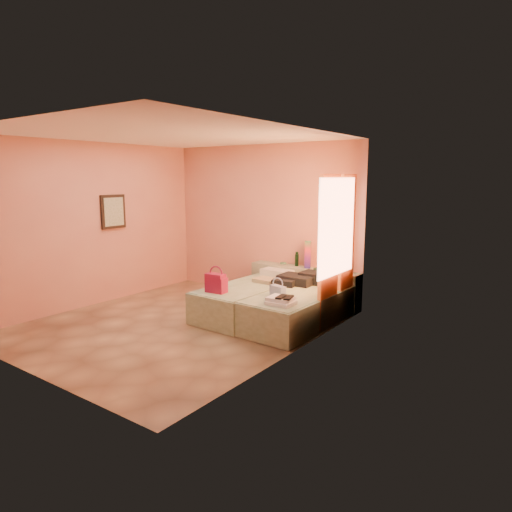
{
  "coord_description": "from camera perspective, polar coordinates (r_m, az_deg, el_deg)",
  "views": [
    {
      "loc": [
        4.83,
        -4.72,
        2.21
      ],
      "look_at": [
        0.84,
        0.85,
        1.02
      ],
      "focal_mm": 32.0,
      "sensor_mm": 36.0,
      "label": 1
    }
  ],
  "objects": [
    {
      "name": "khaki_garment",
      "position": [
        7.51,
        1.27,
        -3.05
      ],
      "size": [
        0.38,
        0.31,
        0.06
      ],
      "primitive_type": "cube",
      "rotation": [
        0.0,
        0.0,
        -0.04
      ],
      "color": "tan",
      "rests_on": "bed_left"
    },
    {
      "name": "water_bottle",
      "position": [
        8.1,
        5.12,
        -0.41
      ],
      "size": [
        0.08,
        0.08,
        0.24
      ],
      "primitive_type": "cylinder",
      "rotation": [
        0.0,
        0.0,
        0.18
      ],
      "color": "#13361A",
      "rests_on": "headboard_ledge"
    },
    {
      "name": "magenta_handbag",
      "position": [
        6.86,
        -4.99,
        -3.37
      ],
      "size": [
        0.32,
        0.2,
        0.29
      ],
      "primitive_type": "cube",
      "rotation": [
        0.0,
        0.0,
        0.09
      ],
      "color": "maroon",
      "rests_on": "bed_left"
    },
    {
      "name": "blue_handbag",
      "position": [
        6.62,
        2.74,
        -4.4
      ],
      "size": [
        0.27,
        0.16,
        0.16
      ],
      "primitive_type": "cube",
      "rotation": [
        0.0,
        0.0,
        -0.25
      ],
      "color": "#4463A3",
      "rests_on": "bed_right"
    },
    {
      "name": "clothes_pile",
      "position": [
        7.4,
        5.47,
        -2.83
      ],
      "size": [
        0.64,
        0.64,
        0.18
      ],
      "primitive_type": "cube",
      "rotation": [
        0.0,
        0.0,
        0.07
      ],
      "color": "black",
      "rests_on": "bed_right"
    },
    {
      "name": "ground",
      "position": [
        7.11,
        -9.63,
        -8.4
      ],
      "size": [
        4.5,
        4.5,
        0.0
      ],
      "primitive_type": "plane",
      "color": "tan",
      "rests_on": "ground"
    },
    {
      "name": "bed_left",
      "position": [
        7.42,
        -0.6,
        -5.46
      ],
      "size": [
        0.95,
        2.02,
        0.5
      ],
      "primitive_type": "cube",
      "rotation": [
        0.0,
        0.0,
        -0.03
      ],
      "color": "#A6BF99",
      "rests_on": "ground"
    },
    {
      "name": "sandal_pair",
      "position": [
        6.17,
        3.59,
        -5.17
      ],
      "size": [
        0.21,
        0.26,
        0.02
      ],
      "primitive_type": "cube",
      "rotation": [
        0.0,
        0.0,
        0.16
      ],
      "color": "black",
      "rests_on": "towel_stack"
    },
    {
      "name": "headboard_ledge",
      "position": [
        8.06,
        5.99,
        -3.72
      ],
      "size": [
        2.05,
        0.3,
        0.65
      ],
      "primitive_type": "cube",
      "color": "#99A184",
      "rests_on": "ground"
    },
    {
      "name": "towel_stack",
      "position": [
        6.22,
        3.13,
        -5.63
      ],
      "size": [
        0.36,
        0.31,
        0.1
      ],
      "primitive_type": "cube",
      "rotation": [
        0.0,
        0.0,
        0.03
      ],
      "color": "white",
      "rests_on": "bed_right"
    },
    {
      "name": "rainbow_box",
      "position": [
        7.93,
        6.5,
        0.17
      ],
      "size": [
        0.14,
        0.14,
        0.47
      ],
      "primitive_type": "cube",
      "rotation": [
        0.0,
        0.0,
        0.43
      ],
      "color": "maroon",
      "rests_on": "headboard_ledge"
    },
    {
      "name": "room_walls",
      "position": [
        7.04,
        -5.58,
        6.37
      ],
      "size": [
        4.02,
        4.51,
        2.81
      ],
      "color": "tan",
      "rests_on": "ground"
    },
    {
      "name": "green_book",
      "position": [
        7.79,
        8.1,
        -1.68
      ],
      "size": [
        0.21,
        0.16,
        0.03
      ],
      "primitive_type": "cube",
      "rotation": [
        0.0,
        0.0,
        -0.12
      ],
      "color": "#24432E",
      "rests_on": "headboard_ledge"
    },
    {
      "name": "bed_right",
      "position": [
        6.95,
        5.44,
        -6.58
      ],
      "size": [
        0.95,
        2.02,
        0.5
      ],
      "primitive_type": "cube",
      "rotation": [
        0.0,
        0.0,
        -0.03
      ],
      "color": "#A6BF99",
      "rests_on": "ground"
    },
    {
      "name": "small_dish",
      "position": [
        8.3,
        3.41,
        -0.9
      ],
      "size": [
        0.13,
        0.13,
        0.03
      ],
      "primitive_type": "cylinder",
      "rotation": [
        0.0,
        0.0,
        0.18
      ],
      "color": "#457F5F",
      "rests_on": "headboard_ledge"
    },
    {
      "name": "flower_vase",
      "position": [
        7.56,
        10.89,
        -1.32
      ],
      "size": [
        0.2,
        0.2,
        0.24
      ],
      "primitive_type": "cube",
      "rotation": [
        0.0,
        0.0,
        0.1
      ],
      "color": "white",
      "rests_on": "headboard_ledge"
    }
  ]
}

